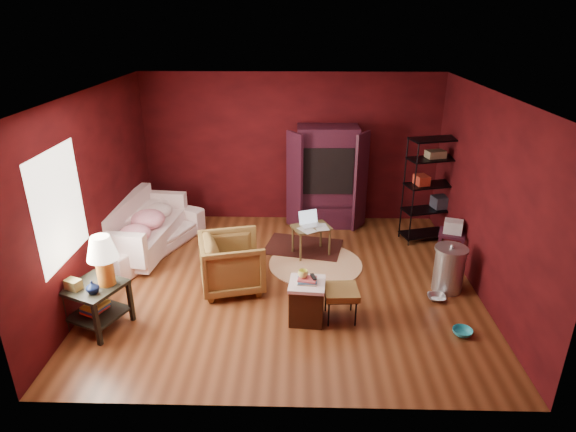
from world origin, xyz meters
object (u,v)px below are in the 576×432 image
object	(u,v)px
tv_armoire	(327,175)
wire_shelving	(432,185)
hamper	(307,300)
side_table	(99,274)
armchair	(232,260)
laptop_desk	(311,229)
sofa	(146,228)

from	to	relation	value
tv_armoire	wire_shelving	distance (m)	1.88
hamper	tv_armoire	xyz separation A→B (m)	(0.39, 3.14, 0.69)
side_table	wire_shelving	bearing A→B (deg)	29.85
armchair	laptop_desk	xyz separation A→B (m)	(1.16, 1.09, 0.01)
armchair	laptop_desk	bearing A→B (deg)	-61.09
laptop_desk	wire_shelving	xyz separation A→B (m)	(2.09, 0.67, 0.55)
tv_armoire	armchair	bearing A→B (deg)	-123.10
side_table	hamper	bearing A→B (deg)	4.14
side_table	tv_armoire	xyz separation A→B (m)	(2.98, 3.33, 0.23)
sofa	armchair	bearing A→B (deg)	-102.42
laptop_desk	wire_shelving	distance (m)	2.26
side_table	laptop_desk	xyz separation A→B (m)	(2.68, 2.07, -0.30)
sofa	wire_shelving	bearing A→B (deg)	-59.80
laptop_desk	wire_shelving	world-z (taller)	wire_shelving
sofa	side_table	size ratio (longest dim) A/B	1.76
side_table	tv_armoire	bearing A→B (deg)	48.11
sofa	tv_armoire	distance (m)	3.35
hamper	tv_armoire	world-z (taller)	tv_armoire
sofa	side_table	distance (m)	2.15
armchair	wire_shelving	bearing A→B (deg)	-75.85
laptop_desk	wire_shelving	size ratio (longest dim) A/B	0.40
armchair	wire_shelving	size ratio (longest dim) A/B	0.48
sofa	armchair	distance (m)	1.97
armchair	tv_armoire	size ratio (longest dim) A/B	0.47
hamper	wire_shelving	distance (m)	3.43
armchair	wire_shelving	world-z (taller)	wire_shelving
side_table	laptop_desk	world-z (taller)	side_table
hamper	side_table	bearing A→B (deg)	-175.86
tv_armoire	wire_shelving	xyz separation A→B (m)	(1.79, -0.59, 0.03)
side_table	armchair	bearing A→B (deg)	32.82
tv_armoire	laptop_desk	bearing A→B (deg)	-104.69
side_table	sofa	bearing A→B (deg)	92.51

